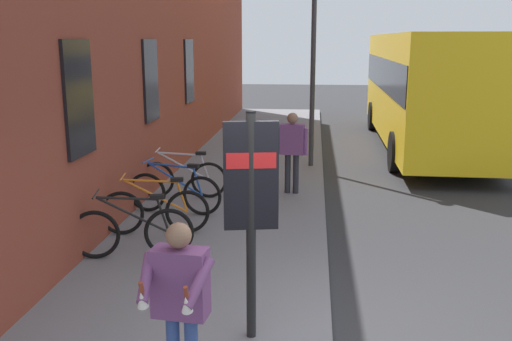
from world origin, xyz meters
name	(u,v)px	position (x,y,z in m)	size (l,w,h in m)	color
ground	(372,197)	(6.00, -1.00, 0.00)	(60.00, 60.00, 0.00)	#2D2D30
sidewalk_pavement	(252,170)	(8.00, 1.75, 0.06)	(24.00, 3.50, 0.12)	slate
station_facade	(175,11)	(8.99, 3.80, 3.89)	(22.00, 0.65, 7.79)	brown
bicycle_under_window	(133,232)	(1.97, 2.80, 0.51)	(0.53, 1.75, 0.97)	black
bicycle_beside_lamp	(155,211)	(2.99, 2.76, 0.51)	(0.49, 1.76, 0.97)	black
bicycle_end_of_row	(175,192)	(4.11, 2.71, 0.51)	(0.48, 1.76, 0.97)	black
bicycle_by_door	(183,178)	(5.17, 2.80, 0.51)	(0.48, 1.77, 0.97)	black
transit_info_sign	(251,191)	(-0.08, 0.86, 1.72)	(0.18, 0.56, 2.40)	black
city_bus	(425,84)	(11.76, -3.00, 1.92)	(10.54, 2.77, 3.35)	yellow
pedestrian_near_bus	(292,145)	(5.73, 0.67, 1.13)	(0.29, 0.63, 1.65)	#26262D
tourist_with_hotdogs	(180,294)	(-1.23, 1.33, 1.12)	(0.59, 0.62, 1.62)	#334C8C
street_lamp	(314,33)	(8.37, 0.30, 3.35)	(0.28, 0.28, 5.49)	#333338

